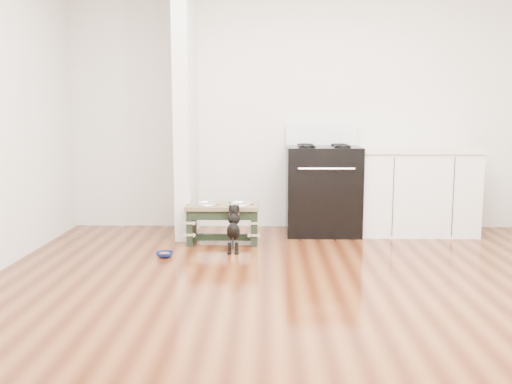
% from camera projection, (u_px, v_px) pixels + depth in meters
% --- Properties ---
extents(ground, '(5.00, 5.00, 0.00)m').
position_uv_depth(ground, '(315.00, 298.00, 3.94)').
color(ground, '#441B0C').
rests_on(ground, ground).
extents(room_shell, '(5.00, 5.00, 5.00)m').
position_uv_depth(room_shell, '(318.00, 59.00, 3.72)').
color(room_shell, silver).
rests_on(room_shell, ground).
extents(partition_wall, '(0.15, 0.80, 2.70)m').
position_uv_depth(partition_wall, '(186.00, 105.00, 5.86)').
color(partition_wall, silver).
rests_on(partition_wall, ground).
extents(oven_range, '(0.76, 0.69, 1.14)m').
position_uv_depth(oven_range, '(323.00, 188.00, 6.01)').
color(oven_range, black).
rests_on(oven_range, ground).
extents(cabinet_run, '(1.24, 0.64, 0.91)m').
position_uv_depth(cabinet_run, '(416.00, 191.00, 6.01)').
color(cabinet_run, white).
rests_on(cabinet_run, ground).
extents(dog_feeder, '(0.70, 0.38, 0.40)m').
position_uv_depth(dog_feeder, '(223.00, 216.00, 5.56)').
color(dog_feeder, black).
rests_on(dog_feeder, ground).
extents(puppy, '(0.12, 0.36, 0.43)m').
position_uv_depth(puppy, '(234.00, 226.00, 5.24)').
color(puppy, black).
rests_on(puppy, ground).
extents(floor_bowl, '(0.15, 0.15, 0.05)m').
position_uv_depth(floor_bowl, '(165.00, 255.00, 5.05)').
color(floor_bowl, '#0C1956').
rests_on(floor_bowl, ground).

